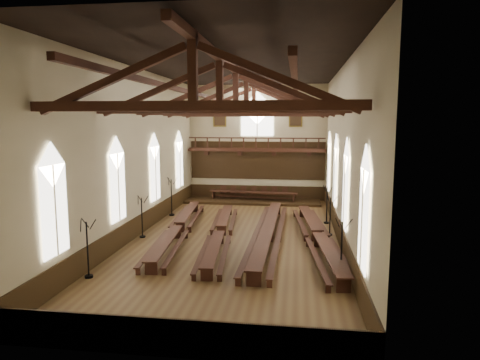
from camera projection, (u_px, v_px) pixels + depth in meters
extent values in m
plane|color=brown|center=(236.00, 238.00, 25.30)|extent=(26.00, 26.00, 0.00)
plane|color=beige|center=(257.00, 143.00, 37.37)|extent=(12.00, 0.00, 12.00)
plane|color=beige|center=(168.00, 190.00, 11.85)|extent=(12.00, 0.00, 12.00)
plane|color=beige|center=(136.00, 153.00, 25.41)|extent=(0.00, 26.00, 26.00)
plane|color=beige|center=(342.00, 155.00, 23.81)|extent=(0.00, 26.00, 26.00)
plane|color=black|center=(236.00, 65.00, 23.92)|extent=(26.00, 26.00, 0.00)
cube|color=#33230F|center=(257.00, 192.00, 37.94)|extent=(11.90, 0.08, 1.20)
cube|color=#33230F|center=(172.00, 338.00, 12.50)|extent=(11.90, 0.08, 1.20)
cube|color=#33230F|center=(139.00, 225.00, 26.01)|extent=(0.08, 25.90, 1.20)
cube|color=#33230F|center=(339.00, 232.00, 24.42)|extent=(0.08, 25.90, 1.20)
cube|color=white|center=(54.00, 211.00, 16.78)|extent=(0.05, 1.80, 3.60)
cube|color=white|center=(52.00, 165.00, 16.54)|extent=(0.05, 1.80, 1.80)
cylinder|color=beige|center=(55.00, 211.00, 16.78)|extent=(0.08, 0.08, 3.60)
cube|color=white|center=(118.00, 187.00, 22.67)|extent=(0.05, 1.80, 3.60)
cube|color=white|center=(116.00, 153.00, 22.42)|extent=(0.05, 1.80, 1.80)
cylinder|color=beige|center=(119.00, 187.00, 22.67)|extent=(0.08, 0.08, 3.60)
cube|color=white|center=(155.00, 174.00, 28.56)|extent=(0.05, 1.80, 3.60)
cube|color=white|center=(154.00, 147.00, 28.31)|extent=(0.05, 1.80, 1.80)
cylinder|color=beige|center=(156.00, 174.00, 28.56)|extent=(0.08, 0.08, 3.60)
cube|color=white|center=(180.00, 165.00, 34.45)|extent=(0.05, 1.80, 3.60)
cube|color=white|center=(179.00, 142.00, 34.20)|extent=(0.05, 1.80, 1.80)
cylinder|color=beige|center=(180.00, 165.00, 34.44)|extent=(0.08, 0.08, 3.60)
cube|color=white|center=(363.00, 220.00, 15.21)|extent=(0.05, 1.80, 3.60)
cube|color=white|center=(365.00, 170.00, 14.96)|extent=(0.05, 1.80, 1.80)
cylinder|color=beige|center=(362.00, 220.00, 15.22)|extent=(0.08, 0.08, 3.60)
cube|color=white|center=(345.00, 192.00, 21.10)|extent=(0.05, 1.80, 3.60)
cube|color=white|center=(346.00, 156.00, 20.85)|extent=(0.05, 1.80, 1.80)
cylinder|color=beige|center=(344.00, 192.00, 21.11)|extent=(0.08, 0.08, 3.60)
cube|color=white|center=(335.00, 177.00, 26.99)|extent=(0.05, 1.80, 3.60)
cube|color=white|center=(336.00, 148.00, 26.74)|extent=(0.05, 1.80, 1.80)
cylinder|color=beige|center=(334.00, 177.00, 27.00)|extent=(0.08, 0.08, 3.60)
cube|color=white|center=(328.00, 167.00, 32.88)|extent=(0.05, 1.80, 3.60)
cube|color=white|center=(329.00, 143.00, 32.63)|extent=(0.05, 1.80, 1.80)
cylinder|color=beige|center=(328.00, 167.00, 32.88)|extent=(0.08, 0.08, 3.60)
cube|color=white|center=(257.00, 122.00, 37.02)|extent=(2.80, 0.05, 2.40)
cube|color=white|center=(257.00, 108.00, 36.86)|extent=(2.80, 0.05, 2.80)
cylinder|color=beige|center=(257.00, 122.00, 36.99)|extent=(0.10, 0.10, 2.40)
cube|color=#3B1C13|center=(256.00, 150.00, 36.82)|extent=(11.80, 1.20, 0.20)
cube|color=#33230F|center=(257.00, 160.00, 37.52)|extent=(11.80, 0.10, 3.30)
cube|color=#3B1C13|center=(256.00, 138.00, 36.14)|extent=(11.60, 0.12, 0.10)
cube|color=#3B1C13|center=(256.00, 149.00, 36.26)|extent=(11.60, 0.12, 0.10)
cube|color=#3B1C13|center=(206.00, 152.00, 37.84)|extent=(0.35, 0.40, 0.50)
cube|color=#3B1C13|center=(240.00, 152.00, 37.44)|extent=(0.35, 0.40, 0.50)
cube|color=#3B1C13|center=(274.00, 153.00, 37.04)|extent=(0.35, 0.40, 0.50)
cube|color=#3B1C13|center=(309.00, 153.00, 36.64)|extent=(0.35, 0.40, 0.50)
cube|color=brown|center=(220.00, 118.00, 37.43)|extent=(1.15, 0.06, 1.45)
cube|color=black|center=(220.00, 118.00, 37.39)|extent=(0.95, 0.04, 1.25)
cube|color=brown|center=(296.00, 118.00, 36.55)|extent=(1.15, 0.06, 1.45)
cube|color=black|center=(296.00, 118.00, 36.51)|extent=(0.95, 0.04, 1.25)
cube|color=#3B1C13|center=(193.00, 106.00, 14.47)|extent=(11.70, 0.35, 0.35)
cube|color=#3B1C13|center=(193.00, 66.00, 14.29)|extent=(0.30, 0.30, 2.40)
cube|color=#3B1C13|center=(111.00, 80.00, 14.73)|extent=(5.44, 0.26, 2.40)
cube|color=#3B1C13|center=(279.00, 78.00, 13.96)|extent=(5.44, 0.26, 2.40)
cube|color=#3B1C13|center=(220.00, 110.00, 19.37)|extent=(11.70, 0.35, 0.35)
cube|color=#3B1C13|center=(220.00, 80.00, 19.19)|extent=(0.30, 0.30, 2.40)
cube|color=#3B1C13|center=(158.00, 90.00, 19.63)|extent=(5.44, 0.26, 2.40)
cube|color=#3B1C13|center=(284.00, 89.00, 18.87)|extent=(5.44, 0.26, 2.40)
cube|color=#3B1C13|center=(236.00, 112.00, 24.28)|extent=(11.70, 0.35, 0.35)
cube|color=#3B1C13|center=(236.00, 89.00, 24.10)|extent=(0.30, 0.30, 2.40)
cube|color=#3B1C13|center=(186.00, 96.00, 24.54)|extent=(5.44, 0.26, 2.40)
cube|color=#3B1C13|center=(287.00, 95.00, 23.77)|extent=(5.44, 0.26, 2.40)
cube|color=#3B1C13|center=(246.00, 113.00, 29.19)|extent=(11.70, 0.35, 0.35)
cube|color=#3B1C13|center=(246.00, 94.00, 29.01)|extent=(0.30, 0.30, 2.40)
cube|color=#3B1C13|center=(205.00, 100.00, 29.45)|extent=(5.44, 0.26, 2.40)
cube|color=#3B1C13|center=(289.00, 100.00, 28.68)|extent=(5.44, 0.26, 2.40)
cube|color=#3B1C13|center=(254.00, 114.00, 34.10)|extent=(11.70, 0.35, 0.35)
cube|color=#3B1C13|center=(254.00, 98.00, 33.92)|extent=(0.30, 0.30, 2.40)
cube|color=#3B1C13|center=(218.00, 103.00, 34.36)|extent=(5.44, 0.26, 2.40)
cube|color=#3B1C13|center=(290.00, 103.00, 33.59)|extent=(5.44, 0.26, 2.40)
cube|color=#3B1C13|center=(178.00, 89.00, 24.55)|extent=(0.25, 25.70, 0.25)
cube|color=#3B1C13|center=(296.00, 88.00, 23.65)|extent=(0.25, 25.70, 0.25)
cube|color=#3B1C13|center=(236.00, 70.00, 23.96)|extent=(0.30, 25.70, 0.30)
cube|color=#3B1C13|center=(158.00, 241.00, 22.23)|extent=(1.31, 6.71, 0.08)
cube|color=#3B1C13|center=(137.00, 267.00, 19.33)|extent=(0.57, 0.13, 0.64)
cube|color=#3B1C13|center=(174.00, 233.00, 25.23)|extent=(0.57, 0.13, 0.64)
cube|color=#3B1C13|center=(158.00, 249.00, 22.29)|extent=(0.65, 5.90, 0.08)
cube|color=#3B1C13|center=(147.00, 246.00, 22.29)|extent=(0.91, 6.67, 0.06)
cube|color=#3B1C13|center=(123.00, 270.00, 19.32)|extent=(0.22, 0.09, 0.37)
cube|color=#3B1C13|center=(165.00, 235.00, 25.31)|extent=(0.22, 0.09, 0.37)
cube|color=#3B1C13|center=(169.00, 247.00, 22.24)|extent=(0.91, 6.67, 0.06)
cube|color=#3B1C13|center=(149.00, 271.00, 19.28)|extent=(0.22, 0.09, 0.37)
cube|color=#3B1C13|center=(185.00, 235.00, 25.27)|extent=(0.22, 0.09, 0.37)
cube|color=#3B1C13|center=(192.00, 212.00, 29.49)|extent=(1.31, 6.71, 0.08)
cube|color=#3B1C13|center=(181.00, 227.00, 26.59)|extent=(0.57, 0.13, 0.64)
cube|color=#3B1C13|center=(202.00, 208.00, 32.49)|extent=(0.57, 0.13, 0.64)
cube|color=#3B1C13|center=(193.00, 218.00, 29.55)|extent=(0.65, 5.90, 0.08)
cube|color=#3B1C13|center=(184.00, 215.00, 29.55)|extent=(0.91, 6.67, 0.06)
cube|color=#3B1C13|center=(171.00, 230.00, 26.58)|extent=(0.22, 0.09, 0.37)
cube|color=#3B1C13|center=(195.00, 210.00, 32.58)|extent=(0.22, 0.09, 0.37)
cube|color=#3B1C13|center=(201.00, 216.00, 29.51)|extent=(0.91, 6.67, 0.06)
cube|color=#3B1C13|center=(190.00, 230.00, 26.54)|extent=(0.22, 0.09, 0.37)
cube|color=#3B1C13|center=(210.00, 210.00, 32.53)|extent=(0.22, 0.09, 0.37)
cube|color=#3B1C13|center=(206.00, 247.00, 21.33)|extent=(1.22, 6.36, 0.07)
cube|color=#3B1C13|center=(192.00, 274.00, 18.58)|extent=(0.54, 0.12, 0.61)
cube|color=#3B1C13|center=(217.00, 238.00, 24.17)|extent=(0.54, 0.12, 0.61)
cube|color=#3B1C13|center=(206.00, 255.00, 21.39)|extent=(0.59, 5.59, 0.07)
cube|color=#3B1C13|center=(195.00, 252.00, 21.39)|extent=(0.84, 6.32, 0.05)
cube|color=#3B1C13|center=(179.00, 277.00, 18.58)|extent=(0.21, 0.08, 0.35)
cube|color=#3B1C13|center=(207.00, 240.00, 24.25)|extent=(0.21, 0.08, 0.35)
cube|color=#3B1C13|center=(217.00, 252.00, 21.34)|extent=(0.84, 6.32, 0.05)
cube|color=#3B1C13|center=(205.00, 277.00, 18.53)|extent=(0.21, 0.08, 0.35)
cube|color=#3B1C13|center=(227.00, 240.00, 24.21)|extent=(0.21, 0.08, 0.35)
cube|color=#3B1C13|center=(230.00, 215.00, 28.59)|extent=(1.22, 6.36, 0.07)
cube|color=#3B1C13|center=(222.00, 231.00, 25.84)|extent=(0.54, 0.12, 0.61)
cube|color=#3B1C13|center=(236.00, 211.00, 31.43)|extent=(0.54, 0.12, 0.61)
cube|color=#3B1C13|center=(230.00, 221.00, 28.65)|extent=(0.59, 5.59, 0.07)
cube|color=#3B1C13|center=(221.00, 219.00, 28.65)|extent=(0.84, 6.32, 0.05)
cube|color=#3B1C13|center=(213.00, 233.00, 25.84)|extent=(0.21, 0.08, 0.35)
cube|color=#3B1C13|center=(228.00, 213.00, 31.52)|extent=(0.21, 0.08, 0.35)
cube|color=#3B1C13|center=(238.00, 219.00, 28.60)|extent=(0.84, 6.32, 0.05)
cube|color=#3B1C13|center=(231.00, 233.00, 25.79)|extent=(0.21, 0.08, 0.35)
cube|color=#3B1C13|center=(243.00, 213.00, 31.47)|extent=(0.21, 0.08, 0.35)
cube|color=#3B1C13|center=(263.00, 246.00, 21.12)|extent=(0.84, 7.48, 0.09)
cube|color=#3B1C13|center=(256.00, 278.00, 17.87)|extent=(0.64, 0.09, 0.72)
cube|color=#3B1C13|center=(267.00, 236.00, 24.47)|extent=(0.64, 0.09, 0.72)
cube|color=#3B1C13|center=(263.00, 256.00, 21.19)|extent=(0.16, 6.62, 0.09)
cube|color=#3B1C13|center=(249.00, 251.00, 21.26)|extent=(0.39, 7.48, 0.06)
cube|color=#3B1C13|center=(240.00, 281.00, 17.94)|extent=(0.24, 0.08, 0.42)
cube|color=#3B1C13|center=(256.00, 238.00, 24.64)|extent=(0.24, 0.08, 0.42)
cube|color=#3B1C13|center=(276.00, 253.00, 21.07)|extent=(0.39, 7.48, 0.06)
cube|color=#3B1C13|center=(272.00, 283.00, 17.75)|extent=(0.24, 0.08, 0.42)
cube|color=#3B1C13|center=(279.00, 239.00, 24.45)|extent=(0.24, 0.08, 0.42)
cube|color=#3B1C13|center=(272.00, 214.00, 28.38)|extent=(0.84, 7.48, 0.09)
cube|color=#3B1C13|center=(268.00, 233.00, 25.14)|extent=(0.64, 0.09, 0.72)
cube|color=#3B1C13|center=(275.00, 210.00, 31.74)|extent=(0.64, 0.09, 0.72)
cube|color=#3B1C13|center=(272.00, 221.00, 28.45)|extent=(0.16, 6.62, 0.09)
cube|color=#3B1C13|center=(262.00, 218.00, 28.52)|extent=(0.39, 7.48, 0.06)
cube|color=#3B1C13|center=(257.00, 235.00, 25.20)|extent=(0.24, 0.08, 0.42)
cube|color=#3B1C13|center=(266.00, 211.00, 31.91)|extent=(0.24, 0.08, 0.42)
cube|color=#3B1C13|center=(282.00, 219.00, 28.33)|extent=(0.39, 7.48, 0.06)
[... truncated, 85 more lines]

